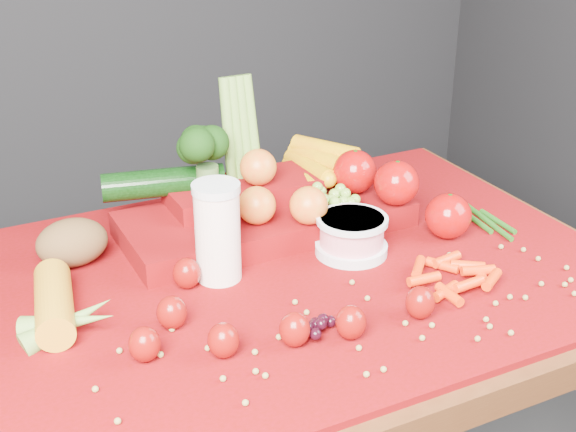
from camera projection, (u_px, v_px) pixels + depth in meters
name	position (u px, v px, depth m)	size (l,w,h in m)	color
table	(293.00, 322.00, 1.39)	(1.10, 0.80, 0.75)	#3C1E0D
red_cloth	(293.00, 271.00, 1.34)	(1.05, 0.75, 0.01)	#6D030D
milk_glass	(217.00, 229.00, 1.27)	(0.08, 0.08, 0.17)	white
yogurt_bowl	(352.00, 234.00, 1.37)	(0.13, 0.13, 0.07)	silver
strawberry_scatter	(256.00, 315.00, 1.16)	(0.44, 0.28, 0.06)	maroon
dark_grape_cluster	(321.00, 329.00, 1.15)	(0.06, 0.05, 0.03)	black
soybean_scatter	(355.00, 325.00, 1.18)	(0.84, 0.24, 0.01)	olive
corn_ear	(64.00, 317.00, 1.16)	(0.21, 0.25, 0.06)	#C08B22
potato	(72.00, 243.00, 1.33)	(0.12, 0.09, 0.08)	#523A20
baby_carrot_pile	(450.00, 275.00, 1.29)	(0.17, 0.17, 0.03)	red
green_bean_pile	(487.00, 221.00, 1.49)	(0.14, 0.12, 0.01)	#1B5212
produce_mound	(279.00, 198.00, 1.46)	(0.59, 0.36, 0.27)	#6D030D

